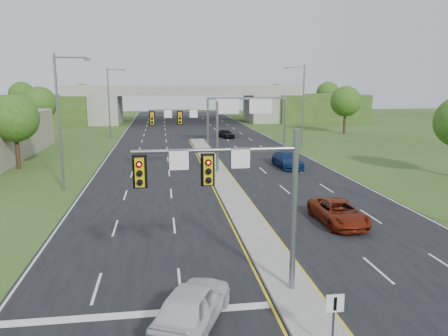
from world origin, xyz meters
name	(u,v)px	position (x,y,z in m)	size (l,w,h in m)	color
ground	(291,292)	(0.00, 0.00, 0.00)	(240.00, 240.00, 0.00)	#2F4619
road	(207,156)	(0.00, 35.00, 0.01)	(24.00, 160.00, 0.02)	black
median	(220,176)	(0.00, 23.00, 0.10)	(2.00, 54.00, 0.16)	gray
lane_markings	(207,165)	(-0.60, 28.91, 0.02)	(23.72, 160.00, 0.01)	gold
signal_mast_near	(240,187)	(-2.26, -0.07, 4.73)	(6.62, 0.60, 7.00)	slate
signal_mast_far	(194,125)	(-2.26, 24.93, 4.73)	(6.62, 0.60, 7.00)	slate
keep_right_sign	(334,314)	(0.00, -4.53, 1.52)	(0.60, 0.13, 2.20)	slate
sign_gantry	(246,107)	(6.68, 44.92, 5.24)	(11.58, 0.44, 6.67)	slate
overpass	(186,106)	(0.00, 80.00, 3.55)	(80.00, 14.00, 8.10)	gray
lightpole_l_mid	(61,116)	(-13.30, 20.00, 6.10)	(2.85, 0.25, 11.00)	slate
lightpole_l_far	(110,99)	(-13.30, 55.00, 6.10)	(2.85, 0.25, 11.00)	slate
lightpole_r_far	(302,102)	(13.30, 40.00, 6.10)	(2.85, 0.25, 11.00)	slate
tree_l_near	(14,118)	(-20.00, 30.00, 5.18)	(4.80, 4.80, 7.60)	#382316
tree_l_mid	(39,103)	(-24.00, 55.00, 5.51)	(5.20, 5.20, 8.12)	#382316
tree_r_mid	(346,101)	(26.00, 55.00, 5.51)	(5.20, 5.20, 8.12)	#382316
tree_back_a	(22,95)	(-38.00, 94.00, 5.84)	(6.00, 6.00, 8.85)	#382316
tree_back_b	(83,96)	(-24.00, 94.00, 5.51)	(5.60, 5.60, 8.32)	#382316
tree_back_c	(276,95)	(24.00, 94.00, 5.51)	(5.60, 5.60, 8.32)	#382316
tree_back_d	(328,93)	(38.00, 94.00, 5.84)	(6.00, 6.00, 8.85)	#382316
car_white	(192,304)	(-4.37, -2.00, 0.83)	(1.91, 4.74, 1.62)	silver
car_far_a	(338,212)	(5.56, 8.39, 0.76)	(2.44, 5.30, 1.47)	maroon
car_far_b	(287,160)	(7.59, 26.75, 0.82)	(2.23, 5.48, 1.59)	#0D2150
car_far_c	(226,134)	(4.81, 51.81, 0.69)	(1.59, 3.96, 1.35)	black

